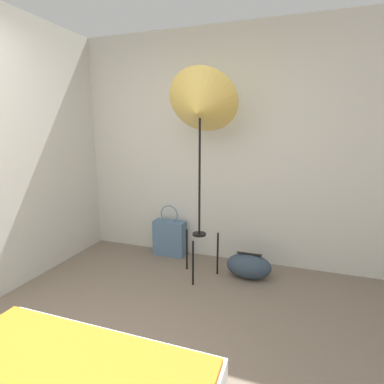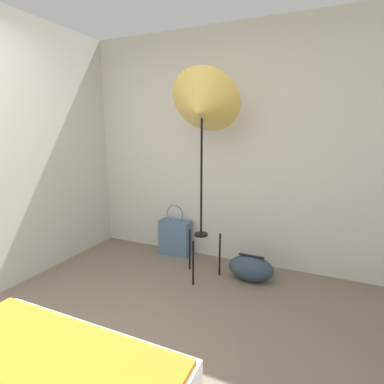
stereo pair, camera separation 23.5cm
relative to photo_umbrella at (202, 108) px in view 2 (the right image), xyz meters
The scene contains 5 objects.
wall_back 0.70m from the photo_umbrella, 102.51° to the left, with size 8.00×0.05×2.60m.
wall_side_left 1.86m from the photo_umbrella, 153.49° to the right, with size 0.05×8.00×2.60m.
photo_umbrella is the anchor object (origin of this frame).
tote_bag 1.62m from the photo_umbrella, 141.46° to the left, with size 0.38×0.17×0.62m.
duffel_bag 1.66m from the photo_umbrella, 13.71° to the left, with size 0.46×0.26×0.27m.
Camera 2 is at (1.22, -0.88, 1.51)m, focal length 28.00 mm.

